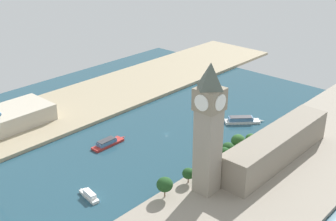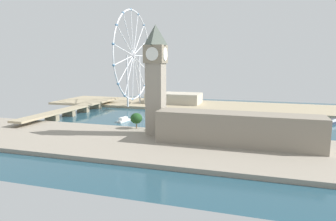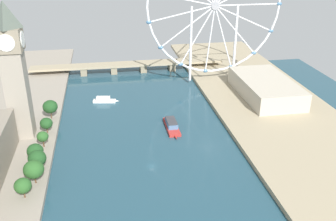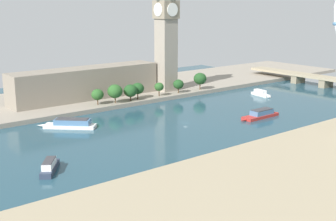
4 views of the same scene
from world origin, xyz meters
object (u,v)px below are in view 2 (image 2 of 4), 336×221
tour_boat_3 (332,122)px  riverside_hall (174,98)px  tour_boat_2 (186,115)px  clock_tower (156,78)px  ferris_wheel (133,56)px  tour_boat_1 (124,120)px  tour_boat_0 (294,132)px  parliament_block (237,129)px  river_bridge (76,108)px

tour_boat_3 → riverside_hall: bearing=-77.3°
tour_boat_2 → tour_boat_3: tour_boat_3 is taller
clock_tower → tour_boat_2: size_ratio=2.66×
ferris_wheel → tour_boat_1: (-98.24, -31.21, -66.33)m
clock_tower → tour_boat_0: size_ratio=2.96×
tour_boat_1 → tour_boat_3: size_ratio=1.01×
tour_boat_2 → tour_boat_0: bearing=-27.2°
clock_tower → ferris_wheel: 174.81m
ferris_wheel → tour_boat_2: ferris_wheel is taller
parliament_block → ferris_wheel: size_ratio=0.91×
parliament_block → tour_boat_1: (66.39, 119.25, -12.48)m
tour_boat_2 → parliament_block: bearing=-60.2°
tour_boat_0 → tour_boat_3: 71.78m
tour_boat_0 → clock_tower: bearing=-113.8°
river_bridge → tour_boat_1: (-25.20, -73.64, -4.73)m
riverside_hall → clock_tower: bearing=-168.2°
parliament_block → tour_boat_0: parliament_block is taller
clock_tower → river_bridge: bearing=58.5°
river_bridge → tour_boat_3: river_bridge is taller
clock_tower → riverside_hall: size_ratio=1.15×
riverside_hall → tour_boat_1: size_ratio=3.49×
river_bridge → tour_boat_1: river_bridge is taller
riverside_hall → parliament_block: bearing=-152.3°
river_bridge → tour_boat_3: bearing=-84.8°
riverside_hall → tour_boat_2: 93.76m
parliament_block → tour_boat_3: (116.49, -83.31, -12.14)m
clock_tower → ferris_wheel: bearing=29.4°
clock_tower → riverside_hall: bearing=11.8°
ferris_wheel → tour_boat_1: 122.58m
ferris_wheel → riverside_hall: 81.41m
river_bridge → tour_boat_1: 77.98m
ferris_wheel → river_bridge: (-73.05, 42.43, -61.61)m
tour_boat_2 → clock_tower: bearing=-90.5°
riverside_hall → river_bridge: 138.18m
ferris_wheel → tour_boat_3: bearing=-101.6°
clock_tower → river_bridge: 155.36m
tour_boat_0 → tour_boat_1: tour_boat_0 is taller
parliament_block → riverside_hall: 222.60m
clock_tower → parliament_block: size_ratio=0.76×
ferris_wheel → river_bridge: 104.55m
riverside_hall → tour_boat_1: riverside_hall is taller
river_bridge → tour_boat_3: size_ratio=8.83×
clock_tower → tour_boat_0: 125.30m
clock_tower → parliament_block: clock_tower is taller
riverside_hall → tour_boat_2: riverside_hall is taller
ferris_wheel → tour_boat_0: 230.58m
riverside_hall → tour_boat_3: riverside_hall is taller
riverside_hall → tour_boat_2: (-85.00, -38.78, -7.91)m
clock_tower → tour_boat_1: clock_tower is taller
riverside_hall → river_bridge: size_ratio=0.40×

